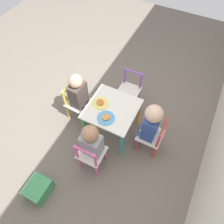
# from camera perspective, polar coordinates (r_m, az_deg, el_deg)

# --- Properties ---
(ground_plane) EXTENTS (6.00, 6.00, 0.00)m
(ground_plane) POSITION_cam_1_polar(r_m,az_deg,el_deg) (2.70, 0.00, -4.75)
(ground_plane) COLOR #6B6056
(kids_table) EXTENTS (0.52, 0.52, 0.46)m
(kids_table) POSITION_cam_1_polar(r_m,az_deg,el_deg) (2.38, 0.00, -0.11)
(kids_table) COLOR silver
(kids_table) RESTS_ON ground_plane
(chair_yellow) EXTENTS (0.28, 0.28, 0.50)m
(chair_yellow) POSITION_cam_1_polar(r_m,az_deg,el_deg) (2.67, -9.11, 2.50)
(chair_yellow) COLOR silver
(chair_yellow) RESTS_ON ground_plane
(chair_pink) EXTENTS (0.26, 0.26, 0.50)m
(chair_pink) POSITION_cam_1_polar(r_m,az_deg,el_deg) (2.29, -5.52, -11.10)
(chair_pink) COLOR silver
(chair_pink) RESTS_ON ground_plane
(chair_red) EXTENTS (0.26, 0.26, 0.50)m
(chair_red) POSITION_cam_1_polar(r_m,az_deg,el_deg) (2.42, 10.46, -6.21)
(chair_red) COLOR silver
(chair_red) RESTS_ON ground_plane
(chair_purple) EXTENTS (0.26, 0.26, 0.50)m
(chair_purple) POSITION_cam_1_polar(r_m,az_deg,el_deg) (2.76, 4.51, 5.68)
(chair_purple) COLOR silver
(chair_purple) RESTS_ON ground_plane
(child_front) EXTENTS (0.21, 0.21, 0.71)m
(child_front) POSITION_cam_1_polar(r_m,az_deg,el_deg) (2.50, -8.50, 4.43)
(child_front) COLOR #4C608E
(child_front) RESTS_ON ground_plane
(child_right) EXTENTS (0.22, 0.20, 0.69)m
(child_right) POSITION_cam_1_polar(r_m,az_deg,el_deg) (2.16, -5.08, -7.91)
(child_right) COLOR #4C608E
(child_right) RESTS_ON ground_plane
(child_back) EXTENTS (0.20, 0.22, 0.73)m
(child_back) POSITION_cam_1_polar(r_m,az_deg,el_deg) (2.25, 9.84, -3.11)
(child_back) COLOR #4C608E
(child_back) RESTS_ON ground_plane
(plate_front) EXTENTS (0.17, 0.17, 0.03)m
(plate_front) POSITION_cam_1_polar(r_m,az_deg,el_deg) (2.35, -3.11, 2.36)
(plate_front) COLOR #EADB66
(plate_front) RESTS_ON kids_table
(plate_right) EXTENTS (0.18, 0.18, 0.03)m
(plate_right) POSITION_cam_1_polar(r_m,az_deg,el_deg) (2.24, -1.64, -1.53)
(plate_right) COLOR #4C9EE0
(plate_right) RESTS_ON kids_table
(storage_bin) EXTENTS (0.25, 0.21, 0.16)m
(storage_bin) POSITION_cam_1_polar(r_m,az_deg,el_deg) (2.45, -18.72, -18.51)
(storage_bin) COLOR #3D8E56
(storage_bin) RESTS_ON ground_plane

